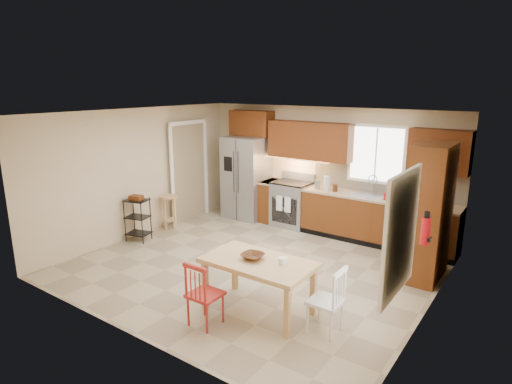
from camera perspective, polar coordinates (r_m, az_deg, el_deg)
The scene contains 33 objects.
floor at distance 7.24m, azimuth -0.38°, elevation -9.76°, with size 5.50×5.50×0.00m, color tan.
ceiling at distance 6.63m, azimuth -0.42°, elevation 10.40°, with size 5.50×5.00×0.02m, color silver.
wall_back at distance 8.93m, azimuth 8.99°, elevation 3.13°, with size 5.50×0.02×2.50m, color #CCB793.
wall_front at distance 5.09m, azimuth -17.07°, elevation -5.84°, with size 5.50×0.02×2.50m, color #CCB793.
wall_left at distance 8.68m, azimuth -15.35°, elevation 2.47°, with size 0.02×5.00×2.50m, color #CCB793.
wall_right at distance 5.74m, azimuth 22.59°, elevation -4.05°, with size 0.02×5.00×2.50m, color #CCB793.
refrigerator at distance 9.55m, azimuth -1.28°, elevation 1.94°, with size 0.92×0.75×1.82m, color gray.
range_stove at distance 9.09m, azimuth 4.81°, elevation -1.66°, with size 0.76×0.63×0.92m, color gray.
base_cabinet_narrow at distance 9.39m, azimuth 1.96°, elevation -1.17°, with size 0.30×0.60×0.90m, color #5B2D10.
base_cabinet_run at distance 8.38m, azimuth 15.79°, elevation -3.63°, with size 2.92×0.60×0.90m, color #5B2D10.
dishwasher at distance 7.96m, azimuth 18.88°, elevation -4.82°, with size 0.60×0.02×0.78m, color black.
backsplash at distance 8.45m, azimuth 16.77°, elevation 1.55°, with size 2.92×0.03×0.55m, color beige.
upper_over_fridge at distance 9.53m, azimuth -0.60°, elevation 9.16°, with size 1.00×0.35×0.55m, color #5E280F.
upper_left_block at distance 8.79m, azimuth 7.15°, elevation 6.83°, with size 1.80×0.35×0.75m, color #5E280F.
upper_right_block at distance 7.94m, azimuth 23.30°, elevation 4.99°, with size 1.00×0.35×0.75m, color #5E280F.
window_back at distance 8.42m, azimuth 15.77°, elevation 4.87°, with size 1.12×0.04×1.12m, color white.
sink at distance 8.32m, azimuth 14.75°, elevation -0.73°, with size 0.62×0.46×0.16m, color gray.
undercab_glow at distance 8.98m, azimuth 5.31°, elevation 4.47°, with size 1.60×0.30×0.01m, color #FFBF66.
soap_bottle at distance 8.08m, azimuth 17.07°, elevation -0.35°, with size 0.09×0.09×0.19m, color #B70C15.
paper_towel at distance 8.56m, azimuth 9.39°, elevation 1.19°, with size 0.12×0.12×0.28m, color silver.
canister_steel at distance 8.65m, azimuth 8.19°, elevation 1.05°, with size 0.11×0.11×0.18m, color gray.
canister_wood at distance 8.46m, azimuth 10.49°, elevation 0.52°, with size 0.10×0.10×0.14m, color #512B15.
pantry at distance 6.99m, azimuth 22.13°, elevation -2.56°, with size 0.50×0.95×2.10m, color #5B2D10.
fire_extinguisher at distance 5.95m, azimuth 21.66°, elevation -4.85°, with size 0.12×0.12×0.36m, color #B70C15.
window_right at distance 4.63m, azimuth 18.73°, elevation -5.36°, with size 0.04×1.02×1.32m, color white.
doorway at distance 9.52m, azimuth -8.96°, elevation 2.60°, with size 0.04×0.95×2.10m, color #8C7A59.
dining_table at distance 5.77m, azimuth 0.30°, elevation -12.46°, with size 1.44×0.81×0.70m, color tan, non-canonical shape.
chair_red at distance 5.48m, azimuth -6.79°, elevation -13.25°, with size 0.40×0.40×0.85m, color maroon, non-canonical shape.
chair_white at distance 5.35m, azimuth 9.25°, elevation -14.05°, with size 0.40×0.40×0.85m, color silver, non-canonical shape.
table_bowl at distance 5.66m, azimuth -0.45°, elevation -8.96°, with size 0.29×0.29×0.07m, color #512B15.
table_jar at distance 5.52m, azimuth 3.58°, elevation -9.34°, with size 0.10×0.10×0.11m, color silver.
bar_stool at distance 9.03m, azimuth -11.50°, elevation -2.68°, with size 0.35×0.35×0.72m, color tan, non-canonical shape.
utility_cart at distance 8.50m, azimuth -15.49°, elevation -3.52°, with size 0.42×0.33×0.85m, color black, non-canonical shape.
Camera 1 is at (3.85, -5.38, 2.95)m, focal length 30.00 mm.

